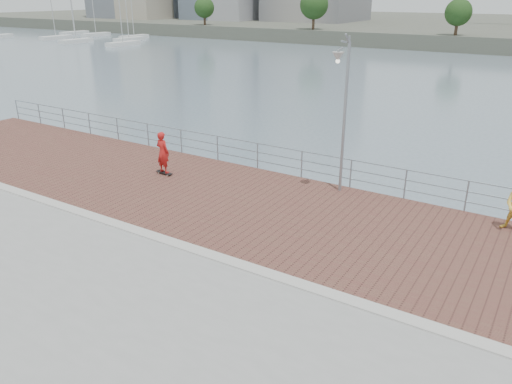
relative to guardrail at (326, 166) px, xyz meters
The scene contains 9 objects.
water 7.50m from the guardrail, 90.00° to the right, with size 400.00×400.00×0.00m, color slate.
brick_lane 3.47m from the guardrail, 90.00° to the right, with size 40.00×6.80×0.02m, color brown.
curb 7.03m from the guardrail, 90.00° to the right, with size 40.00×0.40×0.06m, color #B7B5AD.
guardrail is the anchor object (origin of this frame).
street_lamp 3.35m from the guardrail, 46.97° to the right, with size 0.39×1.14×5.36m.
skateboard 6.47m from the guardrail, 155.66° to the right, with size 0.78×0.26×0.09m.
skateboarder 6.44m from the guardrail, 155.66° to the right, with size 0.61×0.40×1.68m, color red.
shoreline_trees 70.22m from the guardrail, 93.38° to the left, with size 109.65×5.22×6.96m.
marina 94.90m from the guardrail, 145.49° to the left, with size 35.95×21.78×10.24m.
Camera 1 is at (7.39, -9.70, 6.85)m, focal length 35.00 mm.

